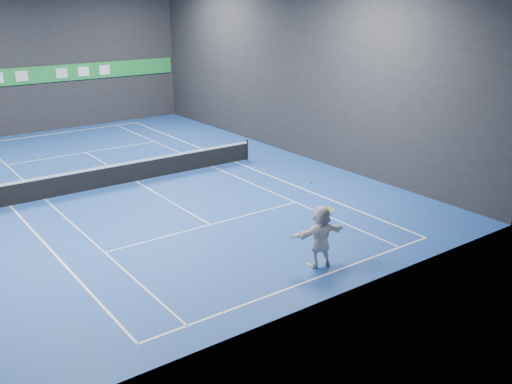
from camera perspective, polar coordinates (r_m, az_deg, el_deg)
ground at (r=26.60m, az=-11.86°, el=1.00°), size 26.00×26.00×0.00m
wall_back at (r=37.79m, az=-20.84°, el=12.44°), size 18.00×0.10×9.00m
wall_front at (r=14.85m, az=8.54°, el=5.03°), size 18.00×0.10×9.00m
wall_right at (r=30.33m, az=3.49°, el=12.28°), size 0.10×26.00×9.00m
baseline_near at (r=17.22m, az=5.20°, el=-8.88°), size 10.98×0.08×0.01m
baseline_far at (r=37.43m, az=-19.57°, el=5.51°), size 10.98×0.08×0.01m
sideline_doubles_left at (r=25.01m, az=-23.32°, el=-1.34°), size 0.08×23.78×0.01m
sideline_doubles_right at (r=29.14m, az=-2.03°, el=3.00°), size 0.08×23.78×0.01m
sideline_singles_left at (r=25.31m, az=-20.32°, el=-0.72°), size 0.06×23.78×0.01m
sideline_singles_right at (r=28.43m, az=-4.34°, el=2.54°), size 0.06×23.78×0.01m
service_line_near at (r=21.24m, az=-4.58°, el=-3.28°), size 8.23×0.06×0.01m
service_line_far at (r=32.34m, az=-16.64°, el=3.82°), size 8.23×0.06×0.01m
center_service_line at (r=26.60m, az=-11.86°, el=1.01°), size 0.06×12.80×0.01m
player at (r=17.80m, az=6.48°, el=-4.41°), size 1.93×0.92×1.99m
tennis_ball at (r=16.93m, az=5.53°, el=0.99°), size 0.07×0.07×0.07m
tennis_net at (r=26.44m, az=-11.94°, el=2.12°), size 12.50×0.10×1.07m
sponsor_banner at (r=37.84m, az=-20.64°, el=10.94°), size 17.64×0.11×1.00m
tennis_racket at (r=17.77m, az=7.22°, el=-2.07°), size 0.44×0.35×0.57m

